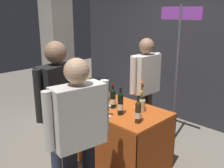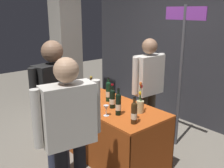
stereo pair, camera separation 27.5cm
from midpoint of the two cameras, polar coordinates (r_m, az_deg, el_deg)
name	(u,v)px [view 2 (the right image)]	position (r m, az deg, el deg)	size (l,w,h in m)	color
ground_plane	(112,157)	(3.75, 2.18, -15.83)	(12.00, 12.00, 0.00)	gray
back_partition	(197,38)	(4.70, 19.92, 9.48)	(5.07, 0.12, 3.03)	#2D2D33
concrete_pillar	(65,28)	(5.03, -8.74, 12.16)	(0.45, 0.45, 3.30)	gray
tasting_table	(112,122)	(3.50, 2.27, -8.48)	(1.49, 0.76, 0.76)	#B74C19
featured_wine_bottle	(91,91)	(3.52, -2.37, -1.54)	(0.08, 0.08, 0.35)	#38230F
display_bottle_0	(108,91)	(3.53, 1.41, -1.59)	(0.07, 0.07, 0.34)	black
display_bottle_1	(112,98)	(3.30, 2.46, -3.19)	(0.08, 0.08, 0.32)	black
display_bottle_2	(118,104)	(3.08, 3.96, -4.39)	(0.07, 0.07, 0.34)	black
display_bottle_3	(134,112)	(2.87, 7.67, -6.29)	(0.07, 0.07, 0.32)	#38230F
wine_glass_near_vendor	(106,108)	(3.06, 1.28, -5.47)	(0.07, 0.07, 0.13)	silver
wine_glass_mid	(135,111)	(3.00, 7.64, -5.89)	(0.07, 0.07, 0.14)	silver
wine_glass_near_taster	(82,94)	(3.60, -4.53, -2.18)	(0.06, 0.06, 0.13)	silver
flower_vase	(140,105)	(3.18, 8.73, -4.56)	(0.09, 0.09, 0.40)	tan
vendor_presenter	(148,83)	(3.79, 10.10, 0.25)	(0.23, 0.61, 1.60)	#4C4233
taster_foreground_right	(55,101)	(2.89, -9.79, -3.70)	(0.29, 0.60, 1.68)	#2D3347
taster_foreground_left	(69,127)	(2.36, -6.19, -9.46)	(0.28, 0.63, 1.60)	black
booth_signpost	(182,60)	(3.77, 17.22, 5.02)	(0.63, 0.04, 2.05)	#47474C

